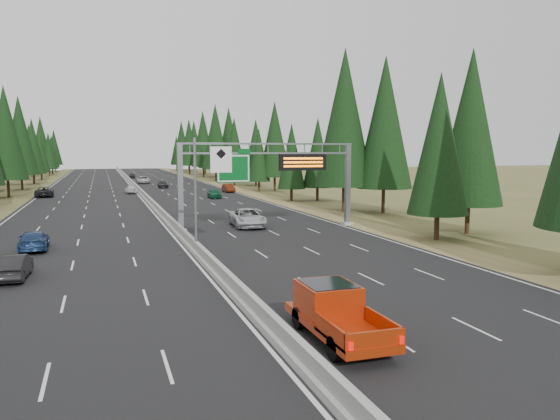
{
  "coord_description": "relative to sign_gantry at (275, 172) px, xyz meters",
  "views": [
    {
      "loc": [
        -6.13,
        -12.27,
        7.22
      ],
      "look_at": [
        4.48,
        20.0,
        3.49
      ],
      "focal_mm": 35.0,
      "sensor_mm": 36.0,
      "label": 1
    }
  ],
  "objects": [
    {
      "name": "road",
      "position": [
        -8.92,
        45.12,
        -5.23
      ],
      "size": [
        32.0,
        260.0,
        0.08
      ],
      "primitive_type": "cube",
      "color": "black",
      "rests_on": "ground"
    },
    {
      "name": "shoulder_right",
      "position": [
        8.88,
        45.12,
        -5.24
      ],
      "size": [
        3.6,
        260.0,
        0.06
      ],
      "primitive_type": "cube",
      "color": "olive",
      "rests_on": "ground"
    },
    {
      "name": "shoulder_left",
      "position": [
        -26.72,
        45.12,
        -5.24
      ],
      "size": [
        3.6,
        260.0,
        0.06
      ],
      "primitive_type": "cube",
      "color": "brown",
      "rests_on": "ground"
    },
    {
      "name": "median_barrier",
      "position": [
        -8.92,
        45.12,
        -4.85
      ],
      "size": [
        0.7,
        260.0,
        0.85
      ],
      "color": "gray",
      "rests_on": "road"
    },
    {
      "name": "sign_gantry",
      "position": [
        0.0,
        0.0,
        0.0
      ],
      "size": [
        16.75,
        0.98,
        7.8
      ],
      "color": "slate",
      "rests_on": "road"
    },
    {
      "name": "hov_sign_pole",
      "position": [
        -8.33,
        -9.92,
        -0.54
      ],
      "size": [
        2.8,
        0.5,
        8.0
      ],
      "color": "slate",
      "rests_on": "road"
    },
    {
      "name": "tree_row_right",
      "position": [
        13.06,
        31.19,
        4.35
      ],
      "size": [
        11.91,
        237.94,
        18.97
      ],
      "color": "black",
      "rests_on": "ground"
    },
    {
      "name": "silver_minivan",
      "position": [
        -2.11,
        1.98,
        -4.35
      ],
      "size": [
        3.23,
        6.25,
        1.69
      ],
      "primitive_type": "imported",
      "rotation": [
        0.0,
        0.0,
        -0.07
      ],
      "color": "#B1B2B6",
      "rests_on": "road"
    },
    {
      "name": "red_pickup",
      "position": [
        -6.74,
        -28.39,
        -4.09
      ],
      "size": [
        2.17,
        6.07,
        1.98
      ],
      "color": "black",
      "rests_on": "road"
    },
    {
      "name": "car_ahead_green",
      "position": [
        1.03,
        33.31,
        -4.49
      ],
      "size": [
        1.72,
        4.14,
        1.4
      ],
      "primitive_type": "imported",
      "rotation": [
        0.0,
        0.0,
        -0.02
      ],
      "color": "#125233",
      "rests_on": "road"
    },
    {
      "name": "car_ahead_dkred",
      "position": [
        5.58,
        43.83,
        -4.5
      ],
      "size": [
        1.57,
        4.24,
        1.39
      ],
      "primitive_type": "imported",
      "rotation": [
        0.0,
        0.0,
        0.02
      ],
      "color": "#551D0C",
      "rests_on": "road"
    },
    {
      "name": "car_ahead_dkgrey",
      "position": [
        -3.84,
        58.59,
        -4.54
      ],
      "size": [
        1.85,
        4.47,
        1.29
      ],
      "primitive_type": "imported",
      "rotation": [
        0.0,
        0.0,
        -0.01
      ],
      "color": "black",
      "rests_on": "road"
    },
    {
      "name": "car_ahead_white",
      "position": [
        -6.34,
        74.02,
        -4.4
      ],
      "size": [
        2.74,
        5.71,
        1.57
      ],
      "primitive_type": "imported",
      "rotation": [
        0.0,
        0.0,
        -0.02
      ],
      "color": "#B2B2B2",
      "rests_on": "road"
    },
    {
      "name": "car_ahead_far",
      "position": [
        -7.42,
        97.66,
        -4.55
      ],
      "size": [
        1.76,
        3.82,
        1.27
      ],
      "primitive_type": "imported",
      "rotation": [
        0.0,
        0.0,
        -0.07
      ],
      "color": "black",
      "rests_on": "road"
    },
    {
      "name": "car_onc_near",
      "position": [
        -19.85,
        -14.21,
        -4.48
      ],
      "size": [
        1.65,
        4.33,
        1.41
      ],
      "primitive_type": "imported",
      "rotation": [
        0.0,
        0.0,
        3.1
      ],
      "color": "black",
      "rests_on": "road"
    },
    {
      "name": "car_onc_blue",
      "position": [
        -19.79,
        -4.88,
        -4.5
      ],
      "size": [
        2.12,
        4.85,
        1.39
      ],
      "primitive_type": "imported",
      "rotation": [
        0.0,
        0.0,
        3.18
      ],
      "color": "navy",
      "rests_on": "road"
    },
    {
      "name": "car_onc_white",
      "position": [
        -10.42,
        46.47,
        -4.5
      ],
      "size": [
        2.0,
        4.17,
        1.37
      ],
      "primitive_type": "imported",
      "rotation": [
        0.0,
        0.0,
        3.24
      ],
      "color": "silver",
      "rests_on": "road"
    },
    {
      "name": "car_onc_far",
      "position": [
        -23.42,
        43.6,
        -4.41
      ],
      "size": [
        2.87,
        5.76,
        1.57
      ],
      "primitive_type": "imported",
      "rotation": [
        0.0,
        0.0,
        3.19
      ],
      "color": "black",
      "rests_on": "road"
    }
  ]
}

